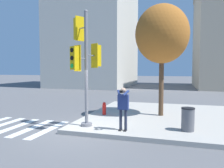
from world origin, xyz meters
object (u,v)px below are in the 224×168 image
object	(u,v)px
trash_bin	(188,119)
fire_hydrant	(104,108)
person_photographer	(123,105)
street_tree	(162,34)
traffic_signal_pole	(84,58)

from	to	relation	value
trash_bin	fire_hydrant	bearing A→B (deg)	154.25
person_photographer	trash_bin	distance (m)	2.52
person_photographer	street_tree	world-z (taller)	street_tree
traffic_signal_pole	street_tree	size ratio (longest dim) A/B	0.85
street_tree	trash_bin	world-z (taller)	street_tree
street_tree	traffic_signal_pole	bearing A→B (deg)	-134.45
street_tree	fire_hydrant	distance (m)	4.75
fire_hydrant	trash_bin	bearing A→B (deg)	-25.75
fire_hydrant	trash_bin	distance (m)	4.46
trash_bin	person_photographer	bearing A→B (deg)	-164.84
traffic_signal_pole	person_photographer	distance (m)	2.52
street_tree	fire_hydrant	size ratio (longest dim) A/B	8.49
person_photographer	fire_hydrant	size ratio (longest dim) A/B	2.51
street_tree	trash_bin	distance (m)	4.62
fire_hydrant	trash_bin	xyz separation A→B (m)	(4.02, -1.94, 0.13)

